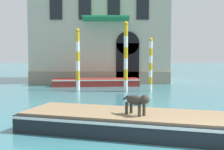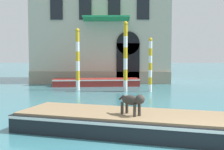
# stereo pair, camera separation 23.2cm
# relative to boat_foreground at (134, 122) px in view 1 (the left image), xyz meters

# --- Properties ---
(boat_foreground) EXTENTS (7.38, 4.19, 0.59)m
(boat_foreground) POSITION_rel_boat_foreground_xyz_m (0.00, 0.00, 0.00)
(boat_foreground) COLOR black
(boat_foreground) RESTS_ON ground_plane
(dog_on_deck) EXTENTS (0.73, 0.77, 0.65)m
(dog_on_deck) POSITION_rel_boat_foreground_xyz_m (0.01, -0.36, 0.70)
(dog_on_deck) COLOR #332D28
(dog_on_deck) RESTS_ON boat_foreground
(boat_moored_near_palazzo) EXTENTS (6.12, 2.01, 0.51)m
(boat_moored_near_palazzo) POSITION_rel_boat_foreground_xyz_m (-1.83, 12.65, -0.05)
(boat_moored_near_palazzo) COLOR maroon
(boat_moored_near_palazzo) RESTS_ON ground_plane
(mooring_pole_0) EXTENTS (0.25, 0.25, 3.87)m
(mooring_pole_0) POSITION_rel_boat_foreground_xyz_m (-2.85, 10.30, 1.64)
(mooring_pole_0) COLOR white
(mooring_pole_0) RESTS_ON ground_plane
(mooring_pole_1) EXTENTS (0.22, 0.22, 3.24)m
(mooring_pole_1) POSITION_rel_boat_foreground_xyz_m (1.62, 9.50, 1.32)
(mooring_pole_1) COLOR white
(mooring_pole_1) RESTS_ON ground_plane
(mooring_pole_2) EXTENTS (0.25, 0.25, 4.25)m
(mooring_pole_2) POSITION_rel_boat_foreground_xyz_m (0.13, 9.69, 1.83)
(mooring_pole_2) COLOR white
(mooring_pole_2) RESTS_ON ground_plane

